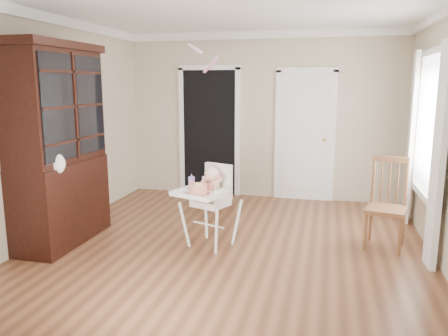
% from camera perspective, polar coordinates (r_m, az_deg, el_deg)
% --- Properties ---
extents(floor, '(5.00, 5.00, 0.00)m').
position_cam_1_polar(floor, '(5.12, 0.52, -10.52)').
color(floor, '#55301D').
rests_on(floor, ground).
extents(ceiling, '(5.00, 5.00, 0.00)m').
position_cam_1_polar(ceiling, '(4.84, 0.58, 20.78)').
color(ceiling, white).
rests_on(ceiling, wall_back).
extents(wall_back, '(4.50, 0.00, 4.50)m').
position_cam_1_polar(wall_back, '(7.24, 5.03, 6.74)').
color(wall_back, '#C3B698').
rests_on(wall_back, floor).
extents(wall_left, '(0.00, 5.00, 5.00)m').
position_cam_1_polar(wall_left, '(5.73, -22.02, 4.91)').
color(wall_left, '#C3B698').
rests_on(wall_left, floor).
extents(crown_molding, '(4.50, 5.00, 0.12)m').
position_cam_1_polar(crown_molding, '(4.83, 0.58, 20.08)').
color(crown_molding, white).
rests_on(crown_molding, ceiling).
extents(doorway, '(1.06, 0.05, 2.22)m').
position_cam_1_polar(doorway, '(7.44, -1.92, 5.02)').
color(doorway, black).
rests_on(doorway, wall_back).
extents(closet_door, '(0.96, 0.09, 2.13)m').
position_cam_1_polar(closet_door, '(7.18, 10.50, 3.96)').
color(closet_door, white).
rests_on(closet_door, wall_back).
extents(window_right, '(0.13, 1.84, 2.30)m').
position_cam_1_polar(window_right, '(5.59, 24.94, 3.90)').
color(window_right, white).
rests_on(window_right, wall_right).
extents(high_chair, '(0.76, 0.84, 0.98)m').
position_cam_1_polar(high_chair, '(5.05, -1.79, -3.64)').
color(high_chair, white).
rests_on(high_chair, floor).
extents(baby, '(0.26, 0.26, 0.41)m').
position_cam_1_polar(baby, '(5.03, -1.62, -2.15)').
color(baby, beige).
rests_on(baby, high_chair).
extents(cake, '(0.25, 0.25, 0.12)m').
position_cam_1_polar(cake, '(4.80, -3.36, -2.77)').
color(cake, silver).
rests_on(cake, high_chair).
extents(sippy_cup, '(0.08, 0.08, 0.19)m').
position_cam_1_polar(sippy_cup, '(5.01, -4.25, -1.94)').
color(sippy_cup, '#CD7DAD').
rests_on(sippy_cup, high_chair).
extents(china_cabinet, '(0.62, 1.39, 2.34)m').
position_cam_1_polar(china_cabinet, '(5.44, -20.86, 2.79)').
color(china_cabinet, black).
rests_on(china_cabinet, floor).
extents(dining_chair, '(0.51, 0.51, 1.05)m').
position_cam_1_polar(dining_chair, '(5.36, 20.44, -4.74)').
color(dining_chair, brown).
rests_on(dining_chair, floor).
extents(streamer, '(0.31, 0.41, 0.15)m').
position_cam_1_polar(streamer, '(5.41, -3.83, 15.31)').
color(streamer, pink).
rests_on(streamer, ceiling).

